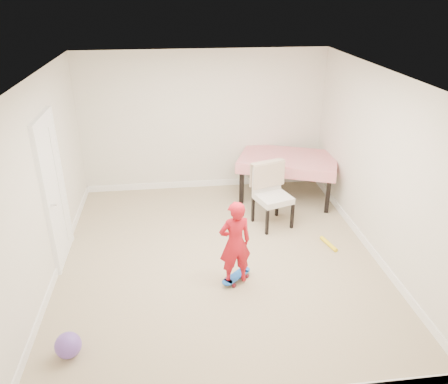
{
  "coord_description": "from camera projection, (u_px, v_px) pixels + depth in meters",
  "views": [
    {
      "loc": [
        -0.58,
        -5.3,
        3.6
      ],
      "look_at": [
        0.1,
        0.2,
        0.95
      ],
      "focal_mm": 35.0,
      "sensor_mm": 36.0,
      "label": 1
    }
  ],
  "objects": [
    {
      "name": "ground",
      "position": [
        219.0,
        257.0,
        6.36
      ],
      "size": [
        5.0,
        5.0,
        0.0
      ],
      "primitive_type": "plane",
      "color": "tan",
      "rests_on": "ground"
    },
    {
      "name": "ceiling",
      "position": [
        218.0,
        78.0,
        5.25
      ],
      "size": [
        4.5,
        5.0,
        0.04
      ],
      "primitive_type": "cube",
      "color": "silver",
      "rests_on": "wall_back"
    },
    {
      "name": "wall_back",
      "position": [
        203.0,
        122.0,
        8.03
      ],
      "size": [
        4.5,
        0.04,
        2.6
      ],
      "primitive_type": "cube",
      "color": "silver",
      "rests_on": "ground"
    },
    {
      "name": "wall_front",
      "position": [
        252.0,
        293.0,
        3.58
      ],
      "size": [
        4.5,
        0.04,
        2.6
      ],
      "primitive_type": "cube",
      "color": "silver",
      "rests_on": "ground"
    },
    {
      "name": "wall_left",
      "position": [
        45.0,
        184.0,
        5.56
      ],
      "size": [
        0.04,
        5.0,
        2.6
      ],
      "primitive_type": "cube",
      "color": "silver",
      "rests_on": "ground"
    },
    {
      "name": "wall_right",
      "position": [
        378.0,
        167.0,
        6.05
      ],
      "size": [
        0.04,
        5.0,
        2.6
      ],
      "primitive_type": "cube",
      "color": "silver",
      "rests_on": "ground"
    },
    {
      "name": "door",
      "position": [
        54.0,
        193.0,
        5.95
      ],
      "size": [
        0.11,
        0.94,
        2.11
      ],
      "primitive_type": "cube",
      "color": "white",
      "rests_on": "ground"
    },
    {
      "name": "baseboard_back",
      "position": [
        205.0,
        183.0,
        8.57
      ],
      "size": [
        4.5,
        0.02,
        0.12
      ],
      "primitive_type": "cube",
      "color": "white",
      "rests_on": "ground"
    },
    {
      "name": "baseboard_left",
      "position": [
        60.0,
        264.0,
        6.09
      ],
      "size": [
        0.02,
        5.0,
        0.12
      ],
      "primitive_type": "cube",
      "color": "white",
      "rests_on": "ground"
    },
    {
      "name": "baseboard_right",
      "position": [
        366.0,
        243.0,
        6.59
      ],
      "size": [
        0.02,
        5.0,
        0.12
      ],
      "primitive_type": "cube",
      "color": "white",
      "rests_on": "ground"
    },
    {
      "name": "dining_table",
      "position": [
        287.0,
        177.0,
        7.99
      ],
      "size": [
        1.98,
        1.62,
        0.8
      ],
      "primitive_type": null,
      "rotation": [
        0.0,
        0.0,
        -0.37
      ],
      "color": "#AB1409",
      "rests_on": "ground"
    },
    {
      "name": "dining_chair",
      "position": [
        273.0,
        196.0,
        7.0
      ],
      "size": [
        0.74,
        0.79,
        1.04
      ],
      "primitive_type": null,
      "rotation": [
        0.0,
        0.0,
        0.32
      ],
      "color": "silver",
      "rests_on": "ground"
    },
    {
      "name": "skateboard",
      "position": [
        236.0,
        278.0,
        5.85
      ],
      "size": [
        0.5,
        0.47,
        0.08
      ],
      "primitive_type": null,
      "rotation": [
        0.0,
        0.0,
        0.72
      ],
      "color": "blue",
      "rests_on": "ground"
    },
    {
      "name": "child",
      "position": [
        235.0,
        245.0,
        5.57
      ],
      "size": [
        0.47,
        0.35,
        1.17
      ],
      "primitive_type": "imported",
      "rotation": [
        0.0,
        0.0,
        3.32
      ],
      "color": "red",
      "rests_on": "ground"
    },
    {
      "name": "balloon",
      "position": [
        68.0,
        345.0,
        4.62
      ],
      "size": [
        0.28,
        0.28,
        0.28
      ],
      "primitive_type": "sphere",
      "color": "#6D4AB3",
      "rests_on": "ground"
    },
    {
      "name": "foam_toy",
      "position": [
        329.0,
        244.0,
        6.63
      ],
      "size": [
        0.16,
        0.4,
        0.06
      ],
      "primitive_type": "cylinder",
      "rotation": [
        1.57,
        0.0,
        0.25
      ],
      "color": "yellow",
      "rests_on": "ground"
    }
  ]
}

